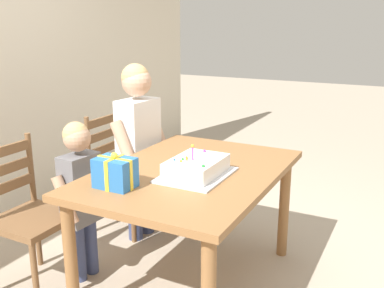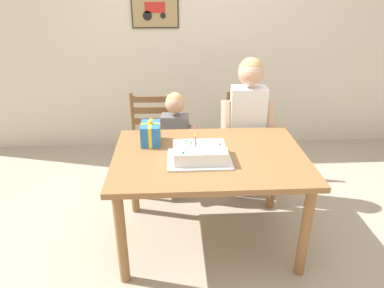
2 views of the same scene
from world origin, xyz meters
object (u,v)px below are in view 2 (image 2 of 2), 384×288
(chair_left, at_px, (152,142))
(dining_table, at_px, (209,166))
(gift_box_red_large, at_px, (151,133))
(child_younger, at_px, (175,136))
(child_older, at_px, (248,116))
(chair_right, at_px, (248,140))
(birthday_cake, at_px, (199,154))

(chair_left, bearing_deg, dining_table, -61.55)
(gift_box_red_large, bearing_deg, child_younger, 65.62)
(gift_box_red_large, xyz_separation_m, child_older, (0.83, 0.41, -0.03))
(gift_box_red_large, bearing_deg, chair_right, 35.54)
(dining_table, xyz_separation_m, birthday_cake, (-0.08, -0.08, 0.15))
(dining_table, height_order, chair_left, chair_left)
(child_younger, bearing_deg, chair_right, 17.78)
(gift_box_red_large, height_order, child_older, child_older)
(gift_box_red_large, xyz_separation_m, child_younger, (0.19, 0.41, -0.21))
(dining_table, relative_size, chair_right, 1.50)
(chair_right, bearing_deg, gift_box_red_large, -144.46)
(chair_right, xyz_separation_m, child_older, (-0.07, -0.23, 0.33))
(chair_left, distance_m, child_younger, 0.36)
(birthday_cake, height_order, child_older, child_older)
(child_older, bearing_deg, chair_right, 73.35)
(dining_table, relative_size, gift_box_red_large, 6.60)
(birthday_cake, xyz_separation_m, child_older, (0.48, 0.71, -0.00))
(birthday_cake, bearing_deg, chair_right, 59.80)
(dining_table, xyz_separation_m, gift_box_red_large, (-0.43, 0.22, 0.18))
(gift_box_red_large, height_order, chair_left, gift_box_red_large)
(gift_box_red_large, height_order, chair_right, gift_box_red_large)
(dining_table, relative_size, chair_left, 1.50)
(birthday_cake, height_order, chair_left, birthday_cake)
(child_younger, bearing_deg, gift_box_red_large, -114.38)
(dining_table, height_order, birthday_cake, birthday_cake)
(gift_box_red_large, distance_m, chair_right, 1.16)
(chair_left, bearing_deg, gift_box_red_large, -86.46)
(gift_box_red_large, bearing_deg, child_older, 26.46)
(birthday_cake, bearing_deg, child_older, 56.08)
(chair_left, height_order, child_older, child_older)
(gift_box_red_large, height_order, child_younger, child_younger)
(chair_left, xyz_separation_m, child_younger, (0.23, -0.23, 0.15))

